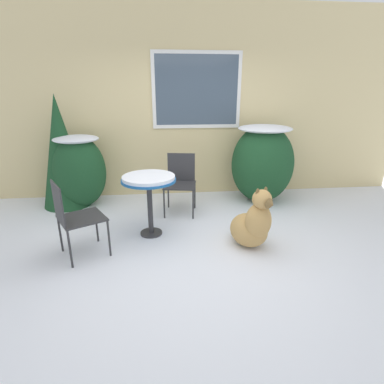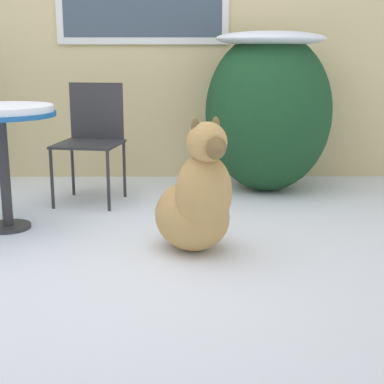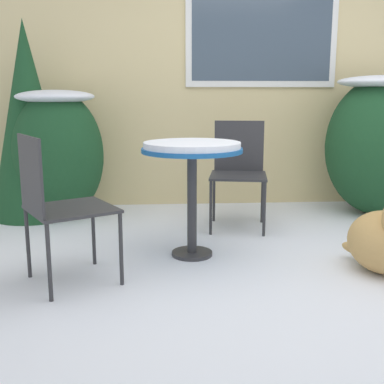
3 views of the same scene
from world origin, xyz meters
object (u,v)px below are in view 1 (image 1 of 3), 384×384
(patio_table, at_px, (149,184))
(patio_chair_near_table, at_px, (180,180))
(dog, at_px, (252,225))
(patio_chair_far_side, at_px, (74,215))

(patio_table, xyz_separation_m, patio_chair_near_table, (0.45, 0.76, -0.19))
(patio_table, bearing_deg, dog, -20.94)
(patio_table, distance_m, dog, 1.38)
(patio_table, xyz_separation_m, dog, (1.24, -0.47, -0.41))
(patio_table, relative_size, patio_chair_near_table, 0.90)
(patio_table, height_order, patio_chair_near_table, patio_chair_near_table)
(patio_chair_far_side, bearing_deg, dog, -119.55)
(patio_chair_near_table, xyz_separation_m, dog, (0.79, -1.23, -0.22))
(patio_table, relative_size, patio_chair_far_side, 0.90)
(patio_chair_near_table, height_order, dog, patio_chair_near_table)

